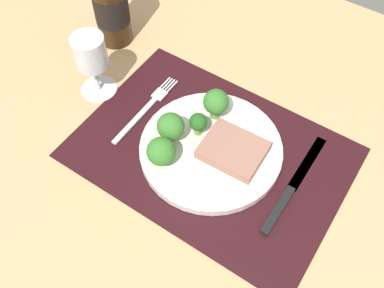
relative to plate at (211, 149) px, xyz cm
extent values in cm
cube|color=tan|center=(0.00, 0.00, -2.60)|extent=(140.00, 110.00, 3.00)
cube|color=black|center=(0.00, 0.00, -0.95)|extent=(47.95, 33.75, 0.30)
cylinder|color=silver|center=(0.00, 0.00, 0.00)|extent=(25.70, 25.70, 1.60)
cube|color=#9E6B5B|center=(3.94, 0.95, 1.80)|extent=(11.05, 9.15, 2.01)
cylinder|color=#6B994C|center=(-3.18, 6.45, 1.79)|extent=(1.94, 1.94, 1.99)
sphere|color=#387A2D|center=(-3.18, 6.45, 4.78)|extent=(4.70, 4.70, 4.70)
cylinder|color=#6B994C|center=(-6.87, -2.52, 1.65)|extent=(1.35, 1.35, 1.69)
sphere|color=#387A2D|center=(-6.87, -2.52, 4.58)|extent=(4.91, 4.91, 4.91)
cylinder|color=#6B994C|center=(-5.31, -7.51, 1.43)|extent=(1.51, 1.51, 1.27)
sphere|color=#387A2D|center=(-5.31, -7.51, 4.20)|extent=(5.02, 5.02, 5.02)
cylinder|color=#6B994C|center=(-3.66, 1.35, 1.67)|extent=(1.46, 1.46, 1.74)
sphere|color=#235B1E|center=(-3.66, 1.35, 3.94)|extent=(3.29, 3.29, 3.29)
cube|color=silver|center=(-15.71, -2.00, -0.55)|extent=(1.00, 13.00, 0.50)
cube|color=silver|center=(-15.71, 5.80, -0.55)|extent=(2.40, 2.60, 0.40)
cube|color=silver|center=(-16.61, 8.90, -0.55)|extent=(0.30, 3.60, 0.35)
cube|color=silver|center=(-16.01, 8.90, -0.55)|extent=(0.30, 3.60, 0.35)
cube|color=silver|center=(-15.41, 8.90, -0.55)|extent=(0.30, 3.60, 0.35)
cube|color=silver|center=(-14.81, 8.90, -0.55)|extent=(0.30, 3.60, 0.35)
cube|color=black|center=(15.62, -3.90, -0.40)|extent=(1.40, 10.00, 0.80)
cube|color=silver|center=(15.62, 7.60, -0.65)|extent=(1.80, 13.00, 0.30)
cylinder|color=#331E0F|center=(-33.62, 14.22, 8.12)|extent=(7.11, 7.11, 18.43)
cylinder|color=black|center=(-33.62, 14.22, 7.20)|extent=(7.26, 7.26, 6.45)
cylinder|color=silver|center=(-27.08, 0.61, -0.90)|extent=(7.33, 7.33, 0.40)
cylinder|color=silver|center=(-27.08, 0.61, 2.54)|extent=(0.80, 0.80, 6.48)
cylinder|color=silver|center=(-27.08, 0.61, 8.97)|extent=(6.20, 6.20, 6.40)
cylinder|color=#560C19|center=(-27.08, 0.61, 6.74)|extent=(5.46, 5.46, 1.94)
camera|label=1|loc=(22.12, -39.29, 65.71)|focal=41.42mm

